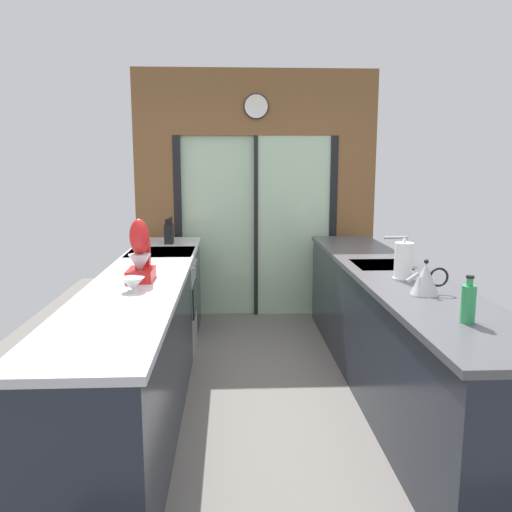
{
  "coord_description": "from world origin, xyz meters",
  "views": [
    {
      "loc": [
        -0.28,
        -3.47,
        1.7
      ],
      "look_at": [
        -0.08,
        0.65,
        0.98
      ],
      "focal_mm": 37.13,
      "sensor_mm": 36.0,
      "label": 1
    }
  ],
  "objects_px": {
    "oven_range": "(163,302)",
    "knife_block": "(169,234)",
    "stand_mixer": "(140,257)",
    "soap_bottle": "(468,303)",
    "kettle": "(426,279)",
    "mixing_bowl": "(133,284)",
    "paper_towel_roll": "(403,261)"
  },
  "relations": [
    {
      "from": "kettle",
      "to": "paper_towel_roll",
      "type": "bearing_deg",
      "value": 90.3
    },
    {
      "from": "knife_block",
      "to": "stand_mixer",
      "type": "relative_size",
      "value": 0.63
    },
    {
      "from": "kettle",
      "to": "soap_bottle",
      "type": "relative_size",
      "value": 1.09
    },
    {
      "from": "stand_mixer",
      "to": "paper_towel_roll",
      "type": "bearing_deg",
      "value": -1.75
    },
    {
      "from": "mixing_bowl",
      "to": "soap_bottle",
      "type": "relative_size",
      "value": 0.62
    },
    {
      "from": "knife_block",
      "to": "soap_bottle",
      "type": "relative_size",
      "value": 1.12
    },
    {
      "from": "mixing_bowl",
      "to": "soap_bottle",
      "type": "xyz_separation_m",
      "value": [
        1.78,
        -0.74,
        0.05
      ]
    },
    {
      "from": "stand_mixer",
      "to": "soap_bottle",
      "type": "bearing_deg",
      "value": -30.59
    },
    {
      "from": "oven_range",
      "to": "knife_block",
      "type": "xyz_separation_m",
      "value": [
        0.02,
        0.48,
        0.56
      ]
    },
    {
      "from": "oven_range",
      "to": "kettle",
      "type": "distance_m",
      "value": 2.51
    },
    {
      "from": "kettle",
      "to": "knife_block",
      "type": "bearing_deg",
      "value": 129.75
    },
    {
      "from": "paper_towel_roll",
      "to": "knife_block",
      "type": "bearing_deg",
      "value": 135.84
    },
    {
      "from": "stand_mixer",
      "to": "soap_bottle",
      "type": "xyz_separation_m",
      "value": [
        1.78,
        -1.05,
        -0.06
      ]
    },
    {
      "from": "oven_range",
      "to": "knife_block",
      "type": "distance_m",
      "value": 0.74
    },
    {
      "from": "stand_mixer",
      "to": "oven_range",
      "type": "bearing_deg",
      "value": 90.89
    },
    {
      "from": "kettle",
      "to": "paper_towel_roll",
      "type": "distance_m",
      "value": 0.42
    },
    {
      "from": "soap_bottle",
      "to": "kettle",
      "type": "bearing_deg",
      "value": 89.79
    },
    {
      "from": "oven_range",
      "to": "stand_mixer",
      "type": "bearing_deg",
      "value": -89.11
    },
    {
      "from": "knife_block",
      "to": "kettle",
      "type": "height_order",
      "value": "knife_block"
    },
    {
      "from": "oven_range",
      "to": "paper_towel_roll",
      "type": "xyz_separation_m",
      "value": [
        1.8,
        -1.24,
        0.59
      ]
    },
    {
      "from": "oven_range",
      "to": "kettle",
      "type": "xyz_separation_m",
      "value": [
        1.8,
        -1.66,
        0.56
      ]
    },
    {
      "from": "kettle",
      "to": "mixing_bowl",
      "type": "bearing_deg",
      "value": 174.9
    },
    {
      "from": "mixing_bowl",
      "to": "stand_mixer",
      "type": "xyz_separation_m",
      "value": [
        0.0,
        0.31,
        0.11
      ]
    },
    {
      "from": "mixing_bowl",
      "to": "knife_block",
      "type": "distance_m",
      "value": 1.98
    },
    {
      "from": "knife_block",
      "to": "oven_range",
      "type": "bearing_deg",
      "value": -92.19
    },
    {
      "from": "oven_range",
      "to": "soap_bottle",
      "type": "xyz_separation_m",
      "value": [
        1.8,
        -2.24,
        0.57
      ]
    },
    {
      "from": "oven_range",
      "to": "kettle",
      "type": "height_order",
      "value": "kettle"
    },
    {
      "from": "knife_block",
      "to": "stand_mixer",
      "type": "height_order",
      "value": "stand_mixer"
    },
    {
      "from": "stand_mixer",
      "to": "paper_towel_roll",
      "type": "height_order",
      "value": "stand_mixer"
    },
    {
      "from": "mixing_bowl",
      "to": "kettle",
      "type": "relative_size",
      "value": 0.57
    },
    {
      "from": "oven_range",
      "to": "soap_bottle",
      "type": "relative_size",
      "value": 3.86
    },
    {
      "from": "soap_bottle",
      "to": "paper_towel_roll",
      "type": "xyz_separation_m",
      "value": [
        -0.0,
        1.0,
        0.02
      ]
    }
  ]
}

